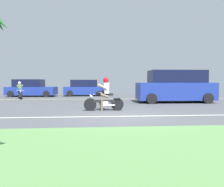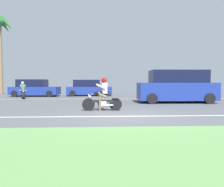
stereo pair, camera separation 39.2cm
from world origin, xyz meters
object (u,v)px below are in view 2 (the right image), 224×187
Objects in this scene: parked_car_0 at (35,88)px; motorcyclist_distant at (23,92)px; parked_car_1 at (88,88)px; motorcyclist at (102,97)px; suv_nearby at (177,87)px.

parked_car_0 reaches higher than motorcyclist_distant.
motorcyclist is at bearing -83.22° from parked_car_1.
parked_car_0 is 1.02× the size of parked_car_1.
parked_car_0 is 2.96m from motorcyclist_distant.
suv_nearby reaches higher than motorcyclist.
parked_car_0 is at bearing 89.97° from motorcyclist_distant.
motorcyclist is 12.02m from parked_car_0.
parked_car_0 is 2.91× the size of motorcyclist_distant.
parked_car_0 is at bearing -174.55° from parked_car_1.
parked_car_1 is at bearing 5.45° from parked_car_0.
parked_car_1 is at bearing 96.78° from motorcyclist.
parked_car_1 is (-6.06, 7.04, -0.29)m from suv_nearby.
suv_nearby is at bearing -49.26° from parked_car_1.
parked_car_1 is (4.93, 0.47, -0.01)m from parked_car_0.
motorcyclist_distant is (-4.93, -3.42, -0.14)m from parked_car_1.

